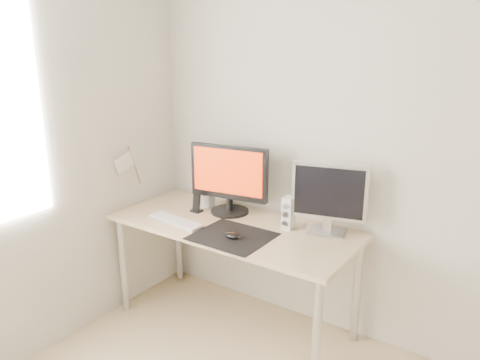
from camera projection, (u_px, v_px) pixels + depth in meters
The scene contains 11 objects.
wall_back at pixel (406, 152), 2.63m from camera, with size 3.50×3.50×0.00m, color silver.
mousepad at pixel (232, 236), 2.79m from camera, with size 0.45×0.40×0.00m, color black.
mouse at pixel (232, 236), 2.75m from camera, with size 0.10×0.06×0.04m, color black.
desk at pixel (233, 235), 3.01m from camera, with size 1.60×0.70×0.73m.
main_monitor at pixel (229, 177), 3.11m from camera, with size 0.55×0.30×0.47m.
second_monitor at pixel (329, 195), 2.78m from camera, with size 0.45×0.21×0.43m.
speaker_left at pixel (208, 192), 3.28m from camera, with size 0.07×0.08×0.21m.
speaker_right at pixel (289, 213), 2.89m from camera, with size 0.07×0.08×0.21m.
keyboard at pixel (176, 221), 3.02m from camera, with size 0.43×0.16×0.02m.
phone_dock at pixel (197, 206), 3.19m from camera, with size 0.07×0.06×0.13m.
pennant at pixel (127, 163), 3.21m from camera, with size 0.01×0.23×0.29m.
Camera 1 is at (0.68, -0.90, 1.84)m, focal length 35.00 mm.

